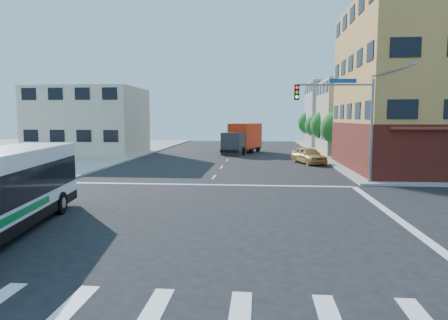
{
  "coord_description": "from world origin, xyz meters",
  "views": [
    {
      "loc": [
        3.41,
        -16.51,
        4.43
      ],
      "look_at": [
        1.45,
        5.34,
        2.11
      ],
      "focal_mm": 32.0,
      "sensor_mm": 36.0,
      "label": 1
    }
  ],
  "objects": [
    {
      "name": "building_west",
      "position": [
        -17.02,
        29.98,
        4.01
      ],
      "size": [
        12.06,
        10.06,
        8.0
      ],
      "color": "beige",
      "rests_on": "ground"
    },
    {
      "name": "box_truck",
      "position": [
        1.26,
        33.6,
        1.81
      ],
      "size": [
        4.94,
        8.62,
        3.73
      ],
      "rotation": [
        0.0,
        0.0,
        -0.33
      ],
      "color": "#292A2F",
      "rests_on": "ground"
    },
    {
      "name": "signal_mast_ne",
      "position": [
        9.08,
        10.62,
        4.98
      ],
      "size": [
        7.91,
        1.13,
        8.07
      ],
      "color": "slate",
      "rests_on": "ground"
    },
    {
      "name": "building_east_far",
      "position": [
        16.98,
        47.98,
        5.01
      ],
      "size": [
        12.06,
        10.06,
        10.0
      ],
      "color": "#999A95",
      "rests_on": "ground"
    },
    {
      "name": "ground",
      "position": [
        0.0,
        0.0,
        0.0
      ],
      "size": [
        120.0,
        120.0,
        0.0
      ],
      "primitive_type": "plane",
      "color": "black",
      "rests_on": "ground"
    },
    {
      "name": "parked_car",
      "position": [
        8.17,
        22.59,
        0.81
      ],
      "size": [
        3.43,
        5.13,
        1.62
      ],
      "primitive_type": "imported",
      "rotation": [
        0.0,
        0.0,
        0.35
      ],
      "color": "gold",
      "rests_on": "ground"
    },
    {
      "name": "street_tree_b",
      "position": [
        11.9,
        35.92,
        3.75
      ],
      "size": [
        3.8,
        3.8,
        5.79
      ],
      "color": "#3C2915",
      "rests_on": "ground"
    },
    {
      "name": "building_east_near",
      "position": [
        16.98,
        33.98,
        4.51
      ],
      "size": [
        12.06,
        10.06,
        9.0
      ],
      "color": "tan",
      "rests_on": "ground"
    },
    {
      "name": "street_tree_d",
      "position": [
        11.9,
        51.92,
        3.88
      ],
      "size": [
        4.0,
        4.0,
        6.03
      ],
      "color": "#3C2915",
      "rests_on": "ground"
    },
    {
      "name": "street_tree_c",
      "position": [
        11.9,
        43.92,
        3.46
      ],
      "size": [
        3.4,
        3.4,
        5.29
      ],
      "color": "#3C2915",
      "rests_on": "ground"
    },
    {
      "name": "street_tree_a",
      "position": [
        11.9,
        27.92,
        3.59
      ],
      "size": [
        3.6,
        3.6,
        5.53
      ],
      "color": "#3C2915",
      "rests_on": "ground"
    }
  ]
}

